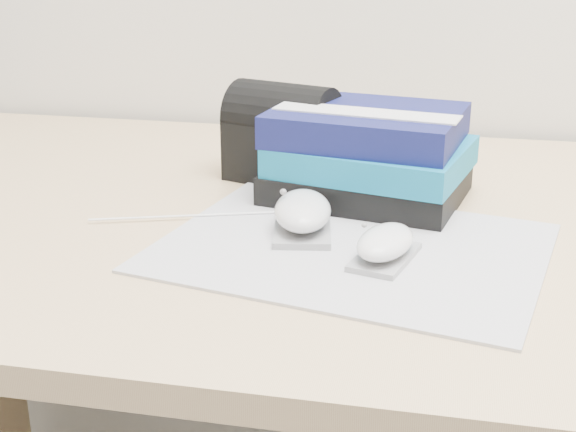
% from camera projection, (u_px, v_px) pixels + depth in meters
% --- Properties ---
extents(desk, '(1.60, 0.80, 0.73)m').
position_uv_depth(desk, '(395.00, 363.00, 1.09)').
color(desk, tan).
rests_on(desk, ground).
extents(mousepad, '(0.45, 0.38, 0.00)m').
position_uv_depth(mousepad, '(352.00, 247.00, 0.86)').
color(mousepad, '#939299').
rests_on(mousepad, desk).
extents(mouse_rear, '(0.08, 0.12, 0.05)m').
position_uv_depth(mouse_rear, '(303.00, 213.00, 0.89)').
color(mouse_rear, gray).
rests_on(mouse_rear, mousepad).
extents(mouse_front, '(0.07, 0.10, 0.04)m').
position_uv_depth(mouse_front, '(385.00, 245.00, 0.82)').
color(mouse_front, '#949396').
rests_on(mouse_front, mousepad).
extents(usb_cable, '(0.21, 0.07, 0.00)m').
position_uv_depth(usb_cable, '(184.00, 216.00, 0.94)').
color(usb_cable, white).
rests_on(usb_cable, mousepad).
extents(book_stack, '(0.27, 0.23, 0.11)m').
position_uv_depth(book_stack, '(369.00, 155.00, 1.00)').
color(book_stack, black).
rests_on(book_stack, desk).
extents(pouch, '(0.16, 0.13, 0.13)m').
position_uv_depth(pouch, '(283.00, 133.00, 1.07)').
color(pouch, black).
rests_on(pouch, desk).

